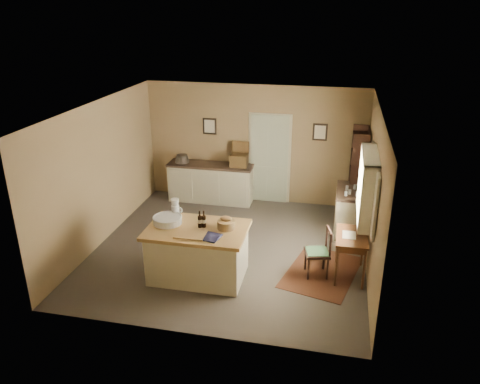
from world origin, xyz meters
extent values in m
plane|color=brown|center=(0.00, 0.00, 0.00)|extent=(5.00, 5.00, 0.00)
cube|color=olive|center=(0.00, 2.50, 1.35)|extent=(5.00, 0.10, 2.70)
cube|color=olive|center=(0.00, -2.50, 1.35)|extent=(5.00, 0.10, 2.70)
cube|color=olive|center=(-2.50, 0.00, 1.35)|extent=(0.10, 5.00, 2.70)
cube|color=olive|center=(2.50, 0.00, 1.35)|extent=(0.10, 5.00, 2.70)
plane|color=silver|center=(0.00, 0.00, 2.70)|extent=(5.00, 5.00, 0.00)
cube|color=#A6AE8F|center=(0.35, 2.47, 1.05)|extent=(0.97, 0.06, 2.11)
cube|color=black|center=(-1.05, 2.48, 1.72)|extent=(0.32, 0.02, 0.38)
cube|color=beige|center=(-1.05, 2.47, 1.72)|extent=(0.24, 0.01, 0.30)
cube|color=black|center=(1.45, 2.48, 1.72)|extent=(0.32, 0.02, 0.38)
cube|color=beige|center=(1.45, 2.47, 1.72)|extent=(0.24, 0.01, 0.30)
cube|color=#B7AF93|center=(2.38, -0.20, 1.02)|extent=(0.25, 1.32, 0.06)
cube|color=#B7AF93|center=(2.38, -0.20, 2.08)|extent=(0.25, 1.32, 0.06)
cube|color=white|center=(2.50, -0.20, 1.55)|extent=(0.01, 1.20, 1.00)
cube|color=#B7AF93|center=(2.46, -1.02, 1.55)|extent=(0.04, 0.35, 1.00)
cube|color=#B7AF93|center=(2.46, 0.62, 1.55)|extent=(0.04, 0.35, 1.00)
cube|color=#B7AF93|center=(-0.31, -1.03, 0.42)|extent=(1.54, 0.97, 0.85)
cube|color=#A47641|center=(-0.31, -1.03, 0.88)|extent=(1.66, 1.08, 0.06)
cylinder|color=white|center=(-0.84, -0.95, 0.96)|extent=(0.48, 0.48, 0.11)
cube|color=#A47641|center=(-0.33, -1.30, 0.92)|extent=(0.48, 0.34, 0.03)
cube|color=black|center=(-0.04, -1.30, 0.92)|extent=(0.44, 0.38, 0.02)
cylinder|color=olive|center=(0.16, -0.94, 0.98)|extent=(0.29, 0.29, 0.14)
cylinder|color=black|center=(-0.27, -0.98, 1.05)|extent=(0.07, 0.07, 0.29)
cylinder|color=black|center=(-0.20, -0.96, 1.05)|extent=(0.07, 0.07, 0.29)
cube|color=#B7AF93|center=(-0.98, 2.20, 0.42)|extent=(1.93, 0.53, 0.85)
cube|color=#332319|center=(-0.98, 2.20, 0.88)|extent=(1.97, 0.56, 0.05)
cube|color=#4F361A|center=(-0.30, 2.20, 1.04)|extent=(0.39, 0.29, 0.28)
cylinder|color=#59544F|center=(-1.65, 2.20, 0.99)|extent=(0.33, 0.33, 0.18)
cube|color=#542A14|center=(1.75, -0.47, 0.00)|extent=(1.46, 1.82, 0.01)
cube|color=#3A1F10|center=(2.20, -0.47, 0.75)|extent=(0.52, 0.84, 0.03)
cube|color=#3A1F10|center=(2.20, -0.47, 0.68)|extent=(0.46, 0.78, 0.10)
cube|color=silver|center=(2.15, -0.47, 0.77)|extent=(0.22, 0.30, 0.01)
cylinder|color=black|center=(2.30, -0.23, 0.79)|extent=(0.05, 0.05, 0.05)
cylinder|color=#3A1F10|center=(1.98, -0.85, 0.36)|extent=(0.04, 0.04, 0.72)
cylinder|color=#3A1F10|center=(2.42, -0.85, 0.36)|extent=(0.04, 0.04, 0.72)
cylinder|color=#3A1F10|center=(1.98, -0.08, 0.36)|extent=(0.04, 0.04, 0.72)
cylinder|color=#3A1F10|center=(2.42, -0.08, 0.36)|extent=(0.04, 0.04, 0.72)
cube|color=#B7AF93|center=(2.20, 1.24, 0.42)|extent=(0.57, 1.03, 0.85)
cube|color=#332319|center=(2.20, 1.24, 0.88)|extent=(0.60, 1.07, 0.05)
cylinder|color=silver|center=(2.17, 1.08, 0.95)|extent=(0.25, 0.25, 0.09)
cube|color=black|center=(2.31, 1.58, 0.97)|extent=(0.33, 0.04, 1.95)
cube|color=black|center=(2.31, 2.42, 0.97)|extent=(0.33, 0.04, 1.95)
cube|color=black|center=(2.47, 2.00, 0.97)|extent=(0.02, 0.88, 1.95)
cube|color=black|center=(2.31, 2.00, 0.05)|extent=(0.33, 0.84, 0.03)
cube|color=black|center=(2.31, 2.00, 0.54)|extent=(0.33, 0.84, 0.03)
cube|color=black|center=(2.31, 2.00, 1.02)|extent=(0.33, 0.84, 0.03)
cube|color=black|center=(2.31, 2.00, 1.41)|extent=(0.33, 0.84, 0.03)
cube|color=black|center=(2.31, 2.00, 1.80)|extent=(0.33, 0.84, 0.03)
cylinder|color=white|center=(2.31, 2.00, 1.08)|extent=(0.12, 0.12, 0.11)
camera|label=1|loc=(1.83, -7.60, 4.35)|focal=35.00mm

